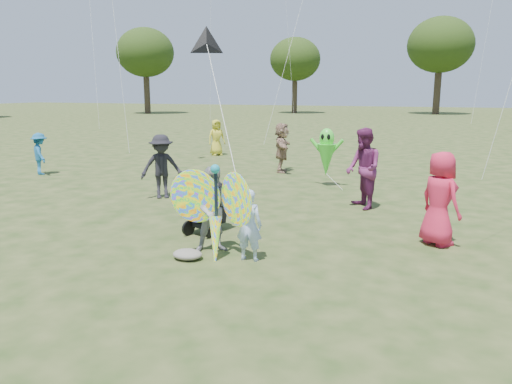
{
  "coord_description": "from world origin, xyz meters",
  "views": [
    {
      "loc": [
        2.77,
        -6.51,
        2.87
      ],
      "look_at": [
        -0.2,
        1.5,
        1.1
      ],
      "focal_mm": 35.0,
      "sensor_mm": 36.0,
      "label": 1
    }
  ],
  "objects_px": {
    "adult_man": "(215,210)",
    "butterfly_kite": "(215,211)",
    "crowd_a": "(440,199)",
    "crowd_i": "(40,154)",
    "child_girl": "(249,225)",
    "alien_kite": "(326,154)",
    "crowd_d": "(282,148)",
    "crowd_g": "(216,137)",
    "crowd_e": "(363,169)",
    "jogging_stroller": "(208,202)",
    "crowd_b": "(162,167)"
  },
  "relations": [
    {
      "from": "jogging_stroller",
      "to": "butterfly_kite",
      "type": "height_order",
      "value": "butterfly_kite"
    },
    {
      "from": "butterfly_kite",
      "to": "adult_man",
      "type": "bearing_deg",
      "value": 115.56
    },
    {
      "from": "crowd_b",
      "to": "alien_kite",
      "type": "bearing_deg",
      "value": 3.04
    },
    {
      "from": "jogging_stroller",
      "to": "alien_kite",
      "type": "relative_size",
      "value": 0.65
    },
    {
      "from": "crowd_i",
      "to": "jogging_stroller",
      "type": "distance_m",
      "value": 9.42
    },
    {
      "from": "crowd_g",
      "to": "alien_kite",
      "type": "relative_size",
      "value": 0.9
    },
    {
      "from": "crowd_e",
      "to": "butterfly_kite",
      "type": "height_order",
      "value": "crowd_e"
    },
    {
      "from": "crowd_d",
      "to": "butterfly_kite",
      "type": "bearing_deg",
      "value": 176.05
    },
    {
      "from": "crowd_a",
      "to": "crowd_b",
      "type": "bearing_deg",
      "value": 29.66
    },
    {
      "from": "child_girl",
      "to": "crowd_d",
      "type": "relative_size",
      "value": 0.72
    },
    {
      "from": "butterfly_kite",
      "to": "alien_kite",
      "type": "xyz_separation_m",
      "value": [
        0.36,
        7.01,
        0.13
      ]
    },
    {
      "from": "child_girl",
      "to": "crowd_g",
      "type": "distance_m",
      "value": 13.84
    },
    {
      "from": "crowd_i",
      "to": "butterfly_kite",
      "type": "bearing_deg",
      "value": -175.57
    },
    {
      "from": "crowd_e",
      "to": "crowd_g",
      "type": "height_order",
      "value": "crowd_e"
    },
    {
      "from": "crowd_d",
      "to": "butterfly_kite",
      "type": "height_order",
      "value": "crowd_d"
    },
    {
      "from": "crowd_g",
      "to": "crowd_i",
      "type": "xyz_separation_m",
      "value": [
        -3.5,
        -6.68,
        -0.07
      ]
    },
    {
      "from": "adult_man",
      "to": "crowd_e",
      "type": "relative_size",
      "value": 0.78
    },
    {
      "from": "adult_man",
      "to": "jogging_stroller",
      "type": "xyz_separation_m",
      "value": [
        -0.68,
        1.09,
        -0.16
      ]
    },
    {
      "from": "crowd_e",
      "to": "jogging_stroller",
      "type": "relative_size",
      "value": 1.73
    },
    {
      "from": "crowd_a",
      "to": "butterfly_kite",
      "type": "bearing_deg",
      "value": 74.69
    },
    {
      "from": "crowd_a",
      "to": "alien_kite",
      "type": "distance_m",
      "value": 5.85
    },
    {
      "from": "crowd_i",
      "to": "crowd_d",
      "type": "bearing_deg",
      "value": -119.8
    },
    {
      "from": "child_girl",
      "to": "crowd_b",
      "type": "height_order",
      "value": "crowd_b"
    },
    {
      "from": "child_girl",
      "to": "crowd_e",
      "type": "height_order",
      "value": "crowd_e"
    },
    {
      "from": "jogging_stroller",
      "to": "adult_man",
      "type": "bearing_deg",
      "value": -36.44
    },
    {
      "from": "crowd_d",
      "to": "jogging_stroller",
      "type": "height_order",
      "value": "crowd_d"
    },
    {
      "from": "adult_man",
      "to": "crowd_d",
      "type": "height_order",
      "value": "crowd_d"
    },
    {
      "from": "adult_man",
      "to": "crowd_g",
      "type": "relative_size",
      "value": 0.98
    },
    {
      "from": "crowd_a",
      "to": "crowd_e",
      "type": "xyz_separation_m",
      "value": [
        -1.77,
        2.43,
        0.1
      ]
    },
    {
      "from": "crowd_a",
      "to": "crowd_d",
      "type": "height_order",
      "value": "crowd_a"
    },
    {
      "from": "adult_man",
      "to": "alien_kite",
      "type": "bearing_deg",
      "value": 52.99
    },
    {
      "from": "crowd_a",
      "to": "jogging_stroller",
      "type": "distance_m",
      "value": 4.48
    },
    {
      "from": "child_girl",
      "to": "alien_kite",
      "type": "xyz_separation_m",
      "value": [
        -0.22,
        6.94,
        0.35
      ]
    },
    {
      "from": "crowd_a",
      "to": "crowd_d",
      "type": "distance_m",
      "value": 8.69
    },
    {
      "from": "crowd_e",
      "to": "butterfly_kite",
      "type": "xyz_separation_m",
      "value": [
        -1.81,
        -4.56,
        -0.15
      ]
    },
    {
      "from": "crowd_d",
      "to": "alien_kite",
      "type": "relative_size",
      "value": 0.99
    },
    {
      "from": "adult_man",
      "to": "crowd_g",
      "type": "bearing_deg",
      "value": 82.09
    },
    {
      "from": "crowd_i",
      "to": "butterfly_kite",
      "type": "xyz_separation_m",
      "value": [
        9.21,
        -5.72,
        0.13
      ]
    },
    {
      "from": "child_girl",
      "to": "crowd_d",
      "type": "distance_m",
      "value": 9.27
    },
    {
      "from": "crowd_b",
      "to": "butterfly_kite",
      "type": "height_order",
      "value": "crowd_b"
    },
    {
      "from": "adult_man",
      "to": "crowd_b",
      "type": "relative_size",
      "value": 0.9
    },
    {
      "from": "adult_man",
      "to": "alien_kite",
      "type": "distance_m",
      "value": 6.72
    },
    {
      "from": "alien_kite",
      "to": "crowd_g",
      "type": "bearing_deg",
      "value": 138.41
    },
    {
      "from": "adult_man",
      "to": "butterfly_kite",
      "type": "bearing_deg",
      "value": -97.05
    },
    {
      "from": "butterfly_kite",
      "to": "alien_kite",
      "type": "distance_m",
      "value": 7.02
    },
    {
      "from": "child_girl",
      "to": "alien_kite",
      "type": "bearing_deg",
      "value": -91.93
    },
    {
      "from": "adult_man",
      "to": "crowd_i",
      "type": "height_order",
      "value": "adult_man"
    },
    {
      "from": "crowd_a",
      "to": "crowd_i",
      "type": "height_order",
      "value": "crowd_a"
    },
    {
      "from": "adult_man",
      "to": "crowd_a",
      "type": "height_order",
      "value": "crowd_a"
    },
    {
      "from": "jogging_stroller",
      "to": "alien_kite",
      "type": "height_order",
      "value": "alien_kite"
    }
  ]
}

